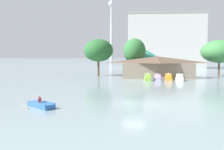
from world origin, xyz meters
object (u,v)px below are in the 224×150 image
object	(u,v)px
shoreline_tree_tall_left	(98,50)
distant_broadcast_tower	(111,12)
pedal_boat_orange	(168,78)
shoreline_tree_right	(219,51)
rowboat_with_rower	(41,105)
boathouse	(157,66)
pedal_boat_lavender	(157,78)
green_roof_pavilion	(142,59)
shoreline_tree_mid	(134,51)
background_building_block	(165,41)
pedal_boat_white	(180,78)
pedal_boat_lime	(148,78)

from	to	relation	value
shoreline_tree_tall_left	distant_broadcast_tower	bearing A→B (deg)	93.21
pedal_boat_orange	shoreline_tree_right	distance (m)	19.37
rowboat_with_rower	boathouse	distance (m)	40.45
pedal_boat_lavender	green_roof_pavilion	size ratio (longest dim) A/B	0.24
pedal_boat_orange	shoreline_tree_right	bearing A→B (deg)	133.43
green_roof_pavilion	shoreline_tree_mid	bearing A→B (deg)	-110.91
rowboat_with_rower	shoreline_tree_tall_left	distance (m)	43.15
shoreline_tree_tall_left	background_building_block	distance (m)	53.61
shoreline_tree_right	background_building_block	distance (m)	48.99
pedal_boat_lavender	shoreline_tree_right	size ratio (longest dim) A/B	0.28
pedal_boat_white	background_building_block	bearing A→B (deg)	-172.01
pedal_boat_lime	rowboat_with_rower	bearing A→B (deg)	-23.07
pedal_boat_lavender	boathouse	xyz separation A→B (m)	(0.60, 6.36, 2.28)
rowboat_with_rower	green_roof_pavilion	distance (m)	53.48
pedal_boat_lavender	background_building_block	distance (m)	61.11
pedal_boat_white	distant_broadcast_tower	distance (m)	350.72
pedal_boat_lime	shoreline_tree_mid	bearing A→B (deg)	-169.68
boathouse	distant_broadcast_tower	bearing A→B (deg)	95.78
shoreline_tree_tall_left	distant_broadcast_tower	size ratio (longest dim) A/B	0.06
pedal_boat_lime	boathouse	bearing A→B (deg)	160.18
pedal_boat_orange	pedal_boat_white	xyz separation A→B (m)	(2.26, -1.19, -0.00)
boathouse	shoreline_tree_tall_left	bearing A→B (deg)	159.91
rowboat_with_rower	green_roof_pavilion	bearing A→B (deg)	114.82
pedal_boat_lime	pedal_boat_lavender	distance (m)	2.63
pedal_boat_orange	pedal_boat_white	world-z (taller)	pedal_boat_orange
pedal_boat_lavender	pedal_boat_orange	distance (m)	2.38
shoreline_tree_tall_left	background_building_block	bearing A→B (deg)	61.97
green_roof_pavilion	shoreline_tree_tall_left	xyz separation A→B (m)	(-12.52, -9.01, 2.45)
shoreline_tree_mid	pedal_boat_white	bearing A→B (deg)	-58.26
boathouse	shoreline_tree_mid	distance (m)	10.30
pedal_boat_lavender	shoreline_tree_right	distance (m)	21.29
background_building_block	boathouse	bearing A→B (deg)	-100.48
pedal_boat_lime	distant_broadcast_tower	xyz separation A→B (m)	(-30.78, 340.32, 76.38)
pedal_boat_orange	boathouse	size ratio (longest dim) A/B	0.15
shoreline_tree_right	pedal_boat_white	bearing A→B (deg)	-136.37
background_building_block	pedal_boat_orange	bearing A→B (deg)	-97.69
rowboat_with_rower	pedal_boat_orange	size ratio (longest dim) A/B	1.38
pedal_boat_lavender	boathouse	world-z (taller)	boathouse
pedal_boat_orange	distant_broadcast_tower	world-z (taller)	distant_broadcast_tower
pedal_boat_orange	pedal_boat_white	distance (m)	2.55
rowboat_with_rower	boathouse	world-z (taller)	boathouse
rowboat_with_rower	shoreline_tree_right	distance (m)	53.28
background_building_block	distant_broadcast_tower	size ratio (longest dim) A/B	0.20
shoreline_tree_mid	distant_broadcast_tower	size ratio (longest dim) A/B	0.06
pedal_boat_white	shoreline_tree_mid	distance (m)	19.02
distant_broadcast_tower	pedal_boat_orange	bearing A→B (deg)	-84.03
pedal_boat_white	shoreline_tree_mid	size ratio (longest dim) A/B	0.31
pedal_boat_lavender	shoreline_tree_right	bearing A→B (deg)	132.38
boathouse	shoreline_tree_tall_left	xyz separation A→B (m)	(-15.31, 5.60, 4.17)
rowboat_with_rower	shoreline_tree_mid	size ratio (longest dim) A/B	0.36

